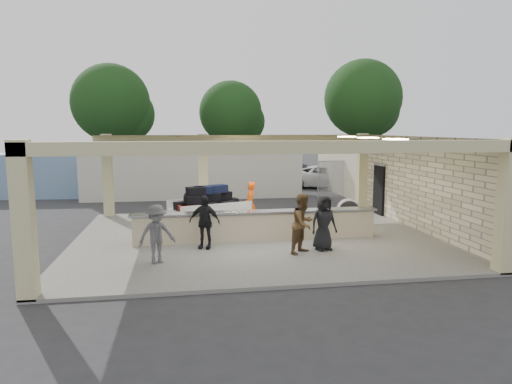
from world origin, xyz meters
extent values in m
plane|color=#28282B|center=(0.00, 0.00, 0.00)|extent=(120.00, 120.00, 0.00)
cube|color=#63615C|center=(0.00, 0.00, 0.05)|extent=(12.00, 10.00, 0.10)
cube|color=tan|center=(0.00, 0.00, 3.50)|extent=(12.00, 10.00, 0.02)
cube|color=beige|center=(6.00, 0.00, 1.75)|extent=(0.02, 10.00, 3.50)
cube|color=black|center=(5.94, 3.20, 1.15)|extent=(0.10, 0.95, 2.10)
cube|color=tan|center=(0.00, 4.75, 3.20)|extent=(12.00, 0.50, 0.60)
cube|color=tan|center=(0.00, -4.85, 3.35)|extent=(12.00, 0.30, 0.30)
cube|color=tan|center=(-5.50, 4.75, 1.80)|extent=(0.40, 0.40, 3.50)
cube|color=tan|center=(-1.50, 4.75, 1.80)|extent=(0.40, 0.40, 3.50)
cube|color=tan|center=(5.80, 4.80, 1.80)|extent=(0.40, 0.40, 3.50)
cube|color=tan|center=(-5.80, -4.80, 1.80)|extent=(0.40, 0.40, 3.50)
cube|color=tan|center=(5.80, -4.80, 1.80)|extent=(0.40, 0.40, 3.50)
cube|color=white|center=(0.00, 4.50, 2.88)|extent=(1.30, 0.12, 0.06)
cube|color=#FFEABF|center=(3.80, 1.50, 3.47)|extent=(0.55, 0.55, 0.04)
cube|color=#FFEABF|center=(3.80, -0.50, 3.47)|extent=(0.55, 0.55, 0.04)
cube|color=#FFEABF|center=(3.80, -2.50, 3.47)|extent=(0.55, 0.55, 0.04)
cube|color=#BFAF8E|center=(0.00, -0.50, 0.55)|extent=(8.00, 0.50, 0.90)
cube|color=#B7B7BC|center=(0.00, -0.50, 1.05)|extent=(8.20, 0.58, 0.06)
cube|color=white|center=(-1.45, 1.60, 0.75)|extent=(3.09, 2.40, 0.13)
cylinder|color=black|center=(-2.30, 0.69, 0.32)|extent=(0.26, 0.45, 0.43)
cylinder|color=black|center=(-2.67, 1.83, 0.32)|extent=(0.26, 0.45, 0.43)
cylinder|color=black|center=(-0.23, 1.37, 0.32)|extent=(0.26, 0.45, 0.43)
cylinder|color=black|center=(-0.61, 2.50, 0.32)|extent=(0.26, 0.45, 0.43)
cube|color=white|center=(-1.71, 2.37, 0.97)|extent=(2.60, 0.90, 0.33)
cube|color=white|center=(-1.20, 0.82, 0.97)|extent=(2.60, 0.90, 0.33)
cube|color=black|center=(-2.18, 1.02, 0.96)|extent=(0.73, 0.59, 0.28)
cube|color=black|center=(-1.46, 1.25, 0.96)|extent=(0.73, 0.59, 0.28)
cube|color=black|center=(-0.73, 1.49, 0.96)|extent=(0.73, 0.59, 0.28)
cube|color=black|center=(-2.38, 1.64, 0.96)|extent=(0.73, 0.59, 0.28)
cube|color=black|center=(-1.66, 1.87, 0.96)|extent=(0.73, 0.59, 0.28)
cube|color=black|center=(-0.94, 2.11, 0.96)|extent=(0.73, 0.59, 0.28)
cube|color=black|center=(-2.01, 1.19, 1.25)|extent=(0.73, 0.59, 0.28)
cube|color=black|center=(-1.35, 1.63, 1.25)|extent=(0.73, 0.59, 0.28)
cube|color=black|center=(-0.90, 2.01, 1.25)|extent=(0.73, 0.59, 0.28)
cube|color=black|center=(-1.97, 1.77, 1.25)|extent=(0.73, 0.59, 0.28)
cube|color=black|center=(-1.66, 1.53, 1.55)|extent=(0.73, 0.59, 0.28)
cube|color=black|center=(-1.07, 1.84, 1.55)|extent=(0.73, 0.59, 0.28)
cube|color=#590F0C|center=(-2.25, 0.88, 0.96)|extent=(0.73, 0.59, 0.28)
cube|color=black|center=(-0.63, 2.21, 0.96)|extent=(0.73, 0.59, 0.28)
cube|color=black|center=(-1.59, 2.01, 1.25)|extent=(0.73, 0.59, 0.28)
cube|color=black|center=(-1.94, 1.32, 1.55)|extent=(0.73, 0.59, 0.28)
cylinder|color=white|center=(3.92, 1.41, 0.64)|extent=(0.93, 0.46, 0.89)
cylinder|color=black|center=(3.92, 1.41, 0.64)|extent=(0.84, 0.48, 0.79)
cube|color=white|center=(3.62, 1.41, 0.25)|extent=(0.06, 0.49, 0.30)
cube|color=white|center=(4.21, 1.41, 0.25)|extent=(0.06, 0.49, 0.30)
imported|color=#ED500C|center=(0.11, 1.63, 0.95)|extent=(0.43, 0.66, 1.70)
imported|color=brown|center=(1.11, -2.28, 0.99)|extent=(0.90, 0.85, 1.78)
imported|color=black|center=(-1.76, -1.28, 0.93)|extent=(1.04, 0.67, 1.67)
imported|color=#545359|center=(-3.13, -2.65, 0.91)|extent=(1.11, 0.77, 1.63)
imported|color=black|center=(1.82, -2.03, 0.94)|extent=(0.87, 0.47, 1.69)
imported|color=white|center=(6.76, 12.77, 0.71)|extent=(5.53, 4.21, 1.43)
imported|color=white|center=(13.24, 14.20, 0.71)|extent=(4.83, 3.09, 1.43)
imported|color=black|center=(5.29, 14.16, 0.73)|extent=(4.53, 3.56, 1.45)
cube|color=#B9B9B4|center=(-1.77, 10.21, 1.27)|extent=(11.77, 2.42, 2.55)
cube|color=#6B8CAB|center=(-11.21, 11.74, 1.20)|extent=(9.38, 2.82, 2.41)
cylinder|color=gray|center=(5.00, 9.00, 1.00)|extent=(0.06, 0.06, 2.00)
cylinder|color=gray|center=(7.00, 9.00, 1.00)|extent=(0.06, 0.06, 2.00)
cylinder|color=gray|center=(9.00, 9.00, 1.00)|extent=(0.06, 0.06, 2.00)
cylinder|color=gray|center=(11.00, 9.00, 1.00)|extent=(0.06, 0.06, 2.00)
cylinder|color=gray|center=(13.00, 9.00, 1.00)|extent=(0.06, 0.06, 2.00)
cylinder|color=gray|center=(15.00, 9.00, 1.00)|extent=(0.06, 0.06, 2.00)
cube|color=gray|center=(11.00, 9.00, 1.00)|extent=(12.00, 0.02, 2.00)
cylinder|color=gray|center=(11.00, 9.00, 2.00)|extent=(12.00, 0.05, 0.05)
cylinder|color=#382619|center=(-8.00, 24.00, 2.25)|extent=(0.70, 0.70, 4.50)
sphere|color=black|center=(-8.00, 24.00, 5.85)|extent=(6.30, 6.30, 6.30)
sphere|color=black|center=(-6.80, 24.60, 4.95)|extent=(4.50, 4.50, 4.50)
cylinder|color=#382619|center=(2.00, 26.00, 2.00)|extent=(0.70, 0.70, 4.00)
sphere|color=black|center=(2.00, 26.00, 5.20)|extent=(5.60, 5.60, 5.60)
sphere|color=black|center=(3.20, 26.60, 4.40)|extent=(4.00, 4.00, 4.00)
cylinder|color=#382619|center=(14.00, 25.00, 2.50)|extent=(0.70, 0.70, 5.00)
sphere|color=black|center=(14.00, 25.00, 6.50)|extent=(7.00, 7.00, 7.00)
sphere|color=black|center=(15.20, 25.60, 5.50)|extent=(5.00, 5.00, 5.00)
cube|color=beige|center=(9.50, 10.00, 1.60)|extent=(6.00, 8.00, 3.20)
camera|label=1|loc=(-2.40, -15.12, 3.79)|focal=32.00mm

